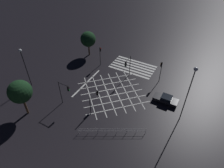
{
  "coord_description": "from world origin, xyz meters",
  "views": [
    {
      "loc": [
        -12.82,
        23.29,
        24.03
      ],
      "look_at": [
        0.0,
        0.0,
        1.89
      ],
      "focal_mm": 32.0,
      "sensor_mm": 36.0,
      "label": 1
    }
  ],
  "objects": [
    {
      "name": "street_tree_near",
      "position": [
        10.72,
        -8.73,
        3.86
      ],
      "size": [
        3.33,
        3.33,
        5.54
      ],
      "color": "#473323",
      "rests_on": "ground_plane"
    },
    {
      "name": "traffic_light_sw_main",
      "position": [
        -6.3,
        -6.98,
        3.13
      ],
      "size": [
        0.39,
        0.36,
        4.39
      ],
      "color": "black",
      "rests_on": "ground_plane"
    },
    {
      "name": "street_tree_far",
      "position": [
        9.4,
        10.82,
        4.51
      ],
      "size": [
        3.53,
        3.53,
        6.3
      ],
      "color": "#473323",
      "rests_on": "ground_plane"
    },
    {
      "name": "ground_plane",
      "position": [
        0.0,
        0.0,
        0.0
      ],
      "size": [
        200.0,
        200.0,
        0.0
      ],
      "primitive_type": "plane",
      "color": "black"
    },
    {
      "name": "street_lamp_west",
      "position": [
        -12.2,
        0.33,
        7.03
      ],
      "size": [
        0.56,
        0.56,
        9.77
      ],
      "color": "black",
      "rests_on": "ground_plane"
    },
    {
      "name": "traffic_light_ne_main",
      "position": [
        5.02,
        6.35,
        3.32
      ],
      "size": [
        2.16,
        0.36,
        4.56
      ],
      "rotation": [
        0.0,
        0.0,
        3.14
      ],
      "color": "black",
      "rests_on": "ground_plane"
    },
    {
      "name": "traffic_light_median_north",
      "position": [
        0.51,
        4.73,
        2.41
      ],
      "size": [
        0.36,
        2.47,
        3.29
      ],
      "rotation": [
        0.0,
        0.0,
        -1.57
      ],
      "color": "black",
      "rests_on": "ground_plane"
    },
    {
      "name": "traffic_light_median_south",
      "position": [
        -0.53,
        -5.04,
        3.19
      ],
      "size": [
        0.36,
        2.36,
        4.36
      ],
      "rotation": [
        0.0,
        0.0,
        1.57
      ],
      "color": "black",
      "rests_on": "ground_plane"
    },
    {
      "name": "waiting_car",
      "position": [
        -9.11,
        -2.26,
        0.58
      ],
      "size": [
        4.16,
        1.71,
        1.22
      ],
      "color": "black",
      "rests_on": "ground_plane"
    },
    {
      "name": "traffic_light_se_main",
      "position": [
        6.22,
        -6.36,
        3.05
      ],
      "size": [
        0.39,
        0.36,
        4.28
      ],
      "rotation": [
        0.0,
        0.0,
        3.14
      ],
      "color": "black",
      "rests_on": "ground_plane"
    },
    {
      "name": "pedestrian_railing",
      "position": [
        -4.3,
        7.82,
        0.67
      ],
      "size": [
        8.5,
        4.7,
        1.05
      ],
      "rotation": [
        0.0,
        0.0,
        -2.64
      ],
      "color": "#B7B7BC",
      "rests_on": "ground_plane"
    },
    {
      "name": "road_markings",
      "position": [
        0.31,
        -5.1,
        0.0
      ],
      "size": [
        13.61,
        18.4,
        0.01
      ],
      "color": "silver",
      "rests_on": "ground_plane"
    },
    {
      "name": "street_lamp_east",
      "position": [
        14.13,
        5.53,
        5.34
      ],
      "size": [
        0.49,
        0.49,
        7.64
      ],
      "color": "black",
      "rests_on": "ground_plane"
    }
  ]
}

